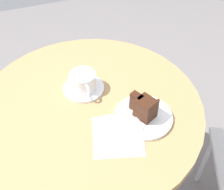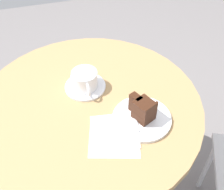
% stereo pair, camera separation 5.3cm
% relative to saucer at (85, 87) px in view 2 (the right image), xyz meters
% --- Properties ---
extents(ground_plane, '(4.40, 4.40, 0.01)m').
position_rel_saucer_xyz_m(ground_plane, '(0.08, -0.01, -0.71)').
color(ground_plane, slate).
rests_on(ground_plane, ground).
extents(cafe_table, '(0.85, 0.85, 0.70)m').
position_rel_saucer_xyz_m(cafe_table, '(0.08, -0.01, -0.11)').
color(cafe_table, '#A37F51').
rests_on(cafe_table, ground).
extents(saucer, '(0.16, 0.16, 0.01)m').
position_rel_saucer_xyz_m(saucer, '(0.00, 0.00, 0.00)').
color(saucer, white).
rests_on(saucer, cafe_table).
extents(coffee_cup, '(0.13, 0.10, 0.07)m').
position_rel_saucer_xyz_m(coffee_cup, '(0.00, 0.00, 0.04)').
color(coffee_cup, white).
rests_on(coffee_cup, saucer).
extents(teaspoon, '(0.11, 0.04, 0.00)m').
position_rel_saucer_xyz_m(teaspoon, '(-0.04, -0.05, 0.01)').
color(teaspoon, silver).
rests_on(teaspoon, saucer).
extents(cake_plate, '(0.21, 0.21, 0.01)m').
position_rel_saucer_xyz_m(cake_plate, '(0.21, 0.16, 0.00)').
color(cake_plate, white).
rests_on(cake_plate, cafe_table).
extents(cake_slice, '(0.10, 0.08, 0.08)m').
position_rel_saucer_xyz_m(cake_slice, '(0.21, 0.16, 0.05)').
color(cake_slice, '#422619').
rests_on(cake_slice, cake_plate).
extents(fork, '(0.15, 0.02, 0.00)m').
position_rel_saucer_xyz_m(fork, '(0.18, 0.13, 0.01)').
color(fork, silver).
rests_on(fork, cake_plate).
extents(napkin, '(0.21, 0.21, 0.00)m').
position_rel_saucer_xyz_m(napkin, '(0.25, 0.04, -0.00)').
color(napkin, silver).
rests_on(napkin, cafe_table).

